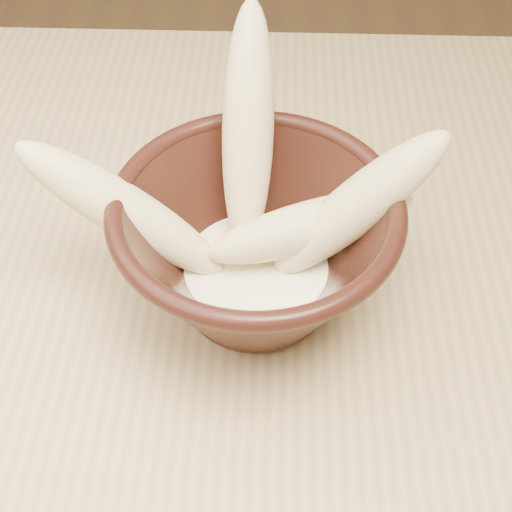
# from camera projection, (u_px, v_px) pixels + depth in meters

# --- Properties ---
(table) EXTENTS (1.20, 0.80, 0.75)m
(table) POSITION_uv_depth(u_px,v_px,m) (94.00, 361.00, 0.62)
(table) COLOR tan
(table) RESTS_ON ground
(bowl) EXTENTS (0.21, 0.21, 0.11)m
(bowl) POSITION_uv_depth(u_px,v_px,m) (256.00, 247.00, 0.51)
(bowl) COLOR black
(bowl) RESTS_ON table
(milk_puddle) EXTENTS (0.12, 0.12, 0.02)m
(milk_puddle) POSITION_uv_depth(u_px,v_px,m) (256.00, 272.00, 0.53)
(milk_puddle) COLOR #F5F0C5
(milk_puddle) RESTS_ON bowl
(banana_upright) EXTENTS (0.04, 0.13, 0.17)m
(banana_upright) POSITION_uv_depth(u_px,v_px,m) (248.00, 129.00, 0.52)
(banana_upright) COLOR tan
(banana_upright) RESTS_ON bowl
(banana_left) EXTENTS (0.16, 0.06, 0.13)m
(banana_left) POSITION_uv_depth(u_px,v_px,m) (125.00, 211.00, 0.50)
(banana_left) COLOR tan
(banana_left) RESTS_ON bowl
(banana_right) EXTENTS (0.15, 0.08, 0.13)m
(banana_right) POSITION_uv_depth(u_px,v_px,m) (357.00, 206.00, 0.50)
(banana_right) COLOR tan
(banana_right) RESTS_ON bowl
(banana_across) EXTENTS (0.16, 0.08, 0.06)m
(banana_across) POSITION_uv_depth(u_px,v_px,m) (310.00, 227.00, 0.51)
(banana_across) COLOR tan
(banana_across) RESTS_ON bowl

